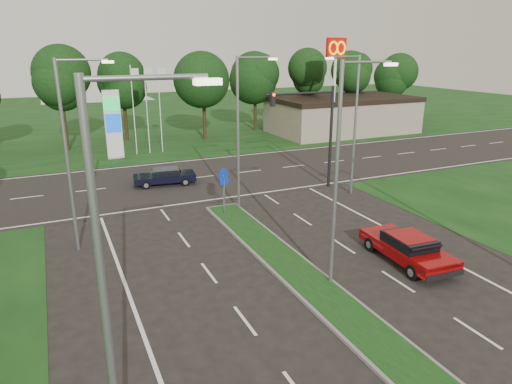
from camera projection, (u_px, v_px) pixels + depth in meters
name	position (u px, v px, depth m)	size (l,w,h in m)	color
ground	(420.00, 381.00, 13.47)	(160.00, 160.00, 0.00)	black
verge_far	(123.00, 121.00, 61.22)	(160.00, 50.00, 0.02)	black
cross_road	(189.00, 179.00, 34.31)	(160.00, 12.00, 0.02)	black
median_kerb	(342.00, 311.00, 16.92)	(2.00, 26.00, 0.12)	slate
commercial_building	(342.00, 115.00, 52.80)	(16.00, 9.00, 4.00)	gray
streetlight_median_near	(341.00, 165.00, 17.54)	(2.53, 0.22, 9.00)	gray
streetlight_median_far	(241.00, 127.00, 26.23)	(2.53, 0.22, 9.00)	gray
streetlight_left_near	(114.00, 285.00, 8.67)	(2.53, 0.22, 9.00)	gray
streetlight_left_far	(70.00, 147.00, 20.82)	(2.53, 0.22, 9.00)	gray
streetlight_right_far	(353.00, 118.00, 29.30)	(2.53, 0.22, 9.00)	gray
traffic_signal	(315.00, 122.00, 30.53)	(5.10, 0.42, 7.00)	black
median_signs	(224.00, 183.00, 27.19)	(1.16, 1.76, 2.38)	gray
gas_pylon	(115.00, 123.00, 39.71)	(5.80, 1.26, 8.00)	silver
mcdonalds_sign	(336.00, 63.00, 45.92)	(2.20, 0.47, 10.40)	silver
treeline_far	(142.00, 75.00, 46.12)	(6.00, 6.00, 9.90)	black
red_sedan	(408.00, 247.00, 20.80)	(2.26, 4.92, 1.32)	maroon
navy_sedan	(165.00, 176.00, 32.65)	(4.47, 2.29, 1.18)	black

